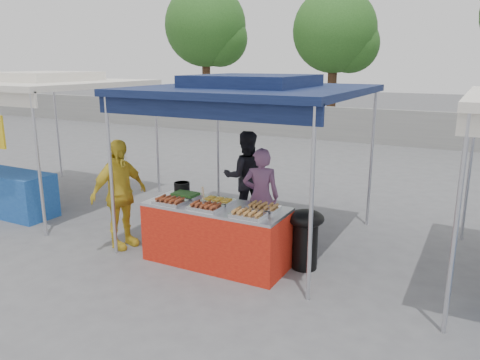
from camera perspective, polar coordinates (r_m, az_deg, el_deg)
The scene contains 22 objects.
ground_plane at distance 6.80m, azimuth -2.40°, elevation -9.72°, with size 80.00×80.00×0.00m, color #5D5D5F.
back_wall at distance 16.80m, azimuth 16.96°, elevation 6.22°, with size 40.00×0.25×1.20m, color gray.
main_canopy at distance 7.08m, azimuth 1.43°, elevation 11.07°, with size 3.20×3.20×2.57m.
neighbor_stall_left at distance 9.75m, azimuth -24.28°, elevation 6.15°, with size 3.20×3.20×2.57m.
tree_0 at distance 21.37m, azimuth -3.81°, elevation 17.88°, with size 3.57×3.52×6.05m.
tree_1 at distance 19.25m, azimuth 11.90°, elevation 16.99°, with size 3.32×3.22×5.54m.
vendor_table at distance 6.56m, azimuth -2.88°, elevation -6.63°, with size 2.00×0.80×0.85m.
food_tray_fl at distance 6.54m, azimuth -8.52°, elevation -2.59°, with size 0.42×0.30×0.07m.
food_tray_fm at distance 6.24m, azimuth -4.25°, elevation -3.29°, with size 0.42×0.30×0.07m.
food_tray_fr at distance 5.93m, azimuth 0.98°, elevation -4.20°, with size 0.42×0.30×0.07m.
food_tray_bl at distance 6.79m, azimuth -6.68°, elevation -1.88°, with size 0.42×0.30×0.07m.
food_tray_bm at distance 6.51m, azimuth -2.69°, elevation -2.52°, with size 0.42×0.30×0.07m.
food_tray_br at distance 6.21m, azimuth 2.84°, elevation -3.37°, with size 0.42×0.30×0.07m.
cooking_pot at distance 7.13m, azimuth -7.10°, elevation -0.83°, with size 0.24×0.24×0.14m, color black.
skewer_cup at distance 6.32m, azimuth -4.51°, elevation -2.92°, with size 0.08×0.08×0.10m, color silver.
wok_burner at distance 6.43m, azimuth 7.97°, elevation -6.53°, with size 0.50×0.50×0.83m.
crate_left at distance 7.49m, azimuth -2.40°, elevation -6.07°, with size 0.55×0.38×0.33m, color #1437A8.
crate_right at distance 7.11m, azimuth 0.94°, elevation -7.23°, with size 0.53×0.37×0.32m, color #1437A8.
crate_stacked at distance 7.00m, azimuth 0.95°, elevation -4.85°, with size 0.51×0.36×0.31m, color #1437A8.
vendor_woman at distance 7.12m, azimuth 2.56°, elevation -2.09°, with size 0.55×0.36×1.52m, color #8E5A82.
helper_man at distance 8.20m, azimuth 0.70°, elevation 0.43°, with size 0.78×0.61×1.61m, color black.
customer_person at distance 7.23m, azimuth -14.50°, elevation -1.70°, with size 0.97×0.41×1.66m, color yellow.
Camera 1 is at (3.16, -5.36, 2.76)m, focal length 35.00 mm.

